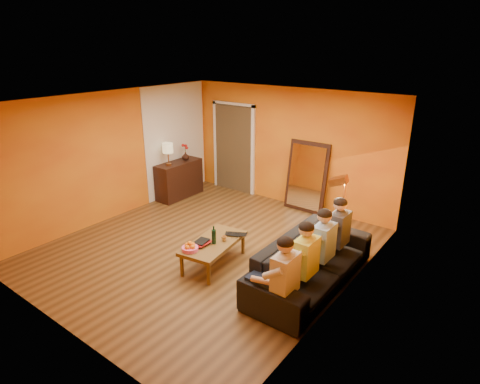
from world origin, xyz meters
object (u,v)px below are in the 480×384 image
Objects in this scene: person_mid_right at (323,248)px; table_lamp at (168,154)px; sofa at (311,262)px; vase at (186,156)px; floor_lamp at (342,220)px; person_mid_left at (306,263)px; dog at (321,256)px; wine_bottle at (214,235)px; person_far_left at (285,281)px; laptop at (235,236)px; tumbler at (224,238)px; person_far_right at (339,234)px; mirror_frame at (307,177)px; sideboard at (179,179)px; coffee_table at (214,253)px.

table_lamp is at bearing 166.36° from person_mid_right.
vase reaches higher than sofa.
person_mid_left is at bearing -94.90° from floor_lamp.
sofa is 4.61m from vase.
dog is at bearing -17.39° from vase.
wine_bottle is (-1.47, -0.89, 0.28)m from dog.
sofa is 1.59m from wine_bottle.
laptop is (-1.49, 0.90, -0.18)m from person_far_left.
person_far_left is 1.75m from laptop.
vase is (-4.37, 1.61, 0.33)m from person_mid_right.
tumbler is (-1.42, -0.33, 0.10)m from sofa.
floor_lamp is at bearing 43.73° from wine_bottle.
mirror_frame is at bearing 129.88° from person_far_right.
person_far_left is at bearing -26.31° from table_lamp.
vase is at bearing 159.54° from dog.
sideboard is 4.49m from sofa.
floor_lamp is 0.72m from dog.
person_far_left is at bearing -86.95° from dog.
tumbler is 0.25× the size of laptop.
sofa is at bearing -101.31° from person_far_right.
person_mid_right is (0.00, 1.10, 0.00)m from person_far_left.
person_mid_right is at bearing 9.92° from coffee_table.
laptop is at bearing 166.86° from person_mid_left.
sideboard is 0.58m from vase.
sideboard is (-2.79, -1.08, -0.34)m from mirror_frame.
wine_bottle reaches higher than dog.
floor_lamp is at bearing 9.25° from laptop.
dog is (1.43, -2.15, -0.47)m from mirror_frame.
person_mid_right is at bearing 15.58° from tumbler.
dog is 1.74m from wine_bottle.
mirror_frame reaches higher than floor_lamp.
mirror_frame is 1.25× the size of person_far_left.
coffee_table is 0.45m from laptop.
sideboard reaches higher than sofa.
tumbler is at bearing -89.40° from mirror_frame.
laptop is (2.88, -1.56, 0.01)m from sideboard.
dog is 1.44m from laptop.
mirror_frame is 2.66m from laptop.
dog is 1.43m from person_far_left.
sideboard is at bearing 147.55° from tumbler.
sideboard is 4.45m from person_far_right.
person_mid_right is (0.15, -0.29, 0.32)m from dog.
person_mid_left is (1.67, 0.00, 0.40)m from coffee_table.
sideboard is 3.22× the size of laptop.
person_far_left is at bearing -23.31° from tumbler.
coffee_table is 1.72m from person_mid_left.
person_far_right reaches higher than dog.
mirror_frame is at bearing 120.56° from dog.
sideboard is 4.32m from floor_lamp.
table_lamp is 0.57m from vase.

